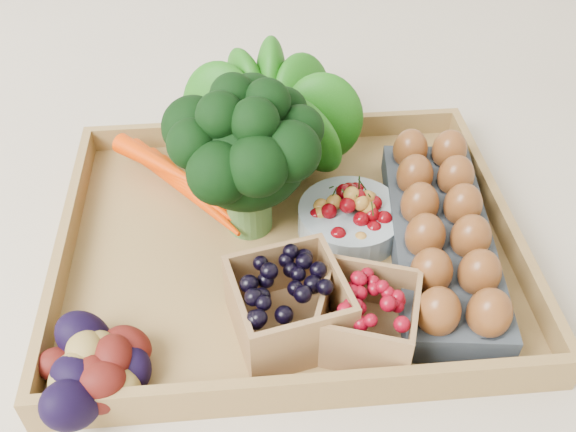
{
  "coord_description": "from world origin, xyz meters",
  "views": [
    {
      "loc": [
        -0.05,
        -0.56,
        0.58
      ],
      "look_at": [
        0.0,
        0.0,
        0.06
      ],
      "focal_mm": 40.0,
      "sensor_mm": 36.0,
      "label": 1
    }
  ],
  "objects": [
    {
      "name": "ground",
      "position": [
        0.0,
        0.0,
        0.0
      ],
      "size": [
        4.0,
        4.0,
        0.0
      ],
      "primitive_type": "plane",
      "color": "beige",
      "rests_on": "ground"
    },
    {
      "name": "tray",
      "position": [
        0.0,
        0.0,
        0.01
      ],
      "size": [
        0.55,
        0.45,
        0.01
      ],
      "primitive_type": "cube",
      "color": "#9F7A42",
      "rests_on": "ground"
    },
    {
      "name": "carrots",
      "position": [
        -0.13,
        0.11,
        0.04
      ],
      "size": [
        0.19,
        0.14,
        0.05
      ],
      "primitive_type": null,
      "color": "#EE3A00",
      "rests_on": "tray"
    },
    {
      "name": "lettuce",
      "position": [
        -0.01,
        0.17,
        0.1
      ],
      "size": [
        0.17,
        0.17,
        0.17
      ],
      "primitive_type": "sphere",
      "color": "#17580D",
      "rests_on": "tray"
    },
    {
      "name": "broccoli",
      "position": [
        -0.05,
        0.04,
        0.09
      ],
      "size": [
        0.19,
        0.19,
        0.15
      ],
      "primitive_type": null,
      "color": "black",
      "rests_on": "tray"
    },
    {
      "name": "cherry_bowl",
      "position": [
        0.08,
        0.02,
        0.03
      ],
      "size": [
        0.13,
        0.13,
        0.03
      ],
      "primitive_type": "cylinder",
      "color": "#8C9EA5",
      "rests_on": "tray"
    },
    {
      "name": "egg_carton",
      "position": [
        0.18,
        -0.03,
        0.03
      ],
      "size": [
        0.15,
        0.34,
        0.04
      ],
      "primitive_type": "cube",
      "rotation": [
        0.0,
        0.0,
        -0.13
      ],
      "color": "#343B43",
      "rests_on": "tray"
    },
    {
      "name": "potatoes",
      "position": [
        -0.21,
        -0.19,
        0.05
      ],
      "size": [
        0.13,
        0.13,
        0.07
      ],
      "primitive_type": null,
      "color": "#420E0A",
      "rests_on": "tray"
    },
    {
      "name": "punnet_blackberry",
      "position": [
        -0.01,
        -0.13,
        0.05
      ],
      "size": [
        0.14,
        0.14,
        0.08
      ],
      "primitive_type": "cube",
      "rotation": [
        0.0,
        0.0,
        0.22
      ],
      "color": "black",
      "rests_on": "tray"
    },
    {
      "name": "punnet_raspberry",
      "position": [
        0.07,
        -0.15,
        0.05
      ],
      "size": [
        0.13,
        0.13,
        0.07
      ],
      "primitive_type": "cube",
      "rotation": [
        0.0,
        0.0,
        -0.33
      ],
      "color": "maroon",
      "rests_on": "tray"
    }
  ]
}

